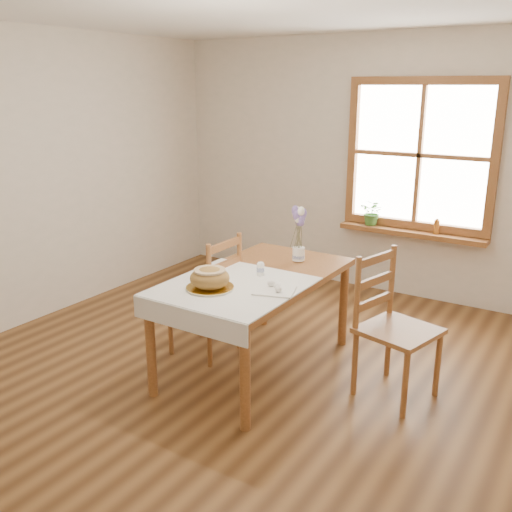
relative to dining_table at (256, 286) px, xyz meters
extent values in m
plane|color=brown|center=(0.00, -0.30, -0.66)|extent=(5.00, 5.00, 0.00)
cube|color=beige|center=(0.00, 2.20, 0.64)|extent=(4.50, 0.10, 2.60)
cube|color=beige|center=(-2.25, -0.30, 0.64)|extent=(0.10, 5.00, 2.60)
cube|color=#995B2F|center=(0.50, 2.16, 1.48)|extent=(1.46, 0.08, 0.08)
cube|color=#995B2F|center=(0.50, 2.16, 0.10)|extent=(1.46, 0.08, 0.08)
cube|color=#995B2F|center=(-0.19, 2.16, 0.79)|extent=(0.08, 0.08, 1.30)
cube|color=#995B2F|center=(1.19, 2.16, 0.79)|extent=(0.08, 0.08, 1.30)
cube|color=#995B2F|center=(0.50, 2.16, 0.79)|extent=(0.04, 0.06, 1.30)
cube|color=#995B2F|center=(0.50, 2.16, 0.79)|extent=(1.30, 0.06, 0.04)
cube|color=white|center=(0.50, 2.19, 0.79)|extent=(1.30, 0.01, 1.30)
cube|color=#995B2F|center=(0.50, 2.10, 0.03)|extent=(1.46, 0.20, 0.05)
cube|color=#995B2F|center=(0.00, 0.00, 0.06)|extent=(0.90, 1.60, 0.05)
cylinder|color=#995B2F|center=(-0.39, -0.74, -0.31)|extent=(0.07, 0.07, 0.70)
cylinder|color=#995B2F|center=(0.39, -0.74, -0.31)|extent=(0.07, 0.07, 0.70)
cylinder|color=#995B2F|center=(-0.39, 0.74, -0.31)|extent=(0.07, 0.07, 0.70)
cylinder|color=#995B2F|center=(0.39, 0.74, -0.31)|extent=(0.07, 0.07, 0.70)
cube|color=white|center=(0.00, -0.30, 0.09)|extent=(0.91, 0.99, 0.01)
cylinder|color=white|center=(-0.09, -0.44, 0.10)|extent=(0.38, 0.38, 0.02)
ellipsoid|color=olive|center=(-0.09, -0.44, 0.19)|extent=(0.27, 0.27, 0.15)
cube|color=white|center=(0.31, -0.25, 0.10)|extent=(0.32, 0.29, 0.01)
cylinder|color=white|center=(0.03, 0.02, 0.14)|extent=(0.05, 0.05, 0.09)
cylinder|color=white|center=(0.04, 0.00, 0.15)|extent=(0.06, 0.06, 0.11)
cylinder|color=white|center=(0.10, 0.48, 0.14)|extent=(0.11, 0.11, 0.11)
imported|color=#437D32|center=(0.08, 2.10, 0.15)|extent=(0.28, 0.30, 0.21)
cylinder|color=#B46521|center=(0.74, 2.10, 0.12)|extent=(0.06, 0.06, 0.15)
camera|label=1|loc=(2.14, -3.37, 1.43)|focal=40.00mm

